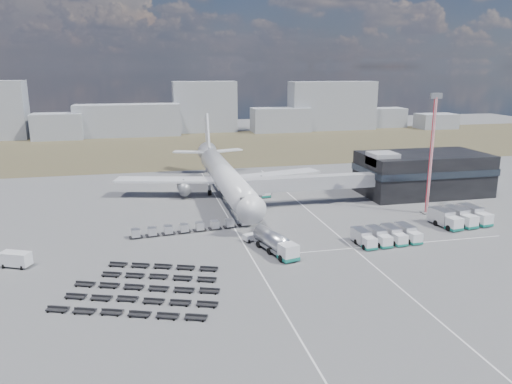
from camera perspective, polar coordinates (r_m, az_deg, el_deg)
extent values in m
plane|color=#565659|center=(90.46, -0.38, -5.50)|extent=(420.00, 420.00, 0.00)
cube|color=#433E28|center=(196.43, -7.37, 5.11)|extent=(420.00, 90.00, 0.01)
cube|color=silver|center=(94.71, -2.22, -4.60)|extent=(0.25, 110.00, 0.01)
cube|color=silver|center=(99.42, 8.05, -3.81)|extent=(0.25, 110.00, 0.01)
cube|color=silver|center=(91.98, 16.21, -5.75)|extent=(40.00, 0.25, 0.01)
cube|color=black|center=(128.62, 18.53, 2.00)|extent=(30.00, 16.00, 10.00)
cube|color=#262D38|center=(128.39, 18.57, 2.53)|extent=(30.40, 16.40, 1.60)
cube|color=#939399|center=(120.25, 14.28, 3.69)|extent=(6.00, 6.00, 3.00)
cube|color=#939399|center=(112.80, 6.35, 1.08)|extent=(29.80, 3.00, 3.00)
cube|color=#939399|center=(108.73, -0.25, 0.68)|extent=(4.00, 3.60, 3.40)
cylinder|color=slate|center=(110.15, 0.46, -0.51)|extent=(0.70, 0.70, 5.10)
cylinder|color=black|center=(110.70, 0.46, -1.57)|extent=(1.40, 0.90, 1.40)
cylinder|color=silver|center=(117.39, -3.56, 1.76)|extent=(5.60, 48.00, 5.60)
cone|color=silver|center=(92.11, -0.86, -1.68)|extent=(5.60, 5.00, 5.60)
cone|color=silver|center=(144.45, -5.38, 4.38)|extent=(5.60, 8.00, 5.60)
cube|color=black|center=(93.78, -1.11, -0.89)|extent=(2.20, 2.00, 0.80)
cube|color=silver|center=(121.21, -10.01, 1.38)|extent=(25.59, 11.38, 0.50)
cube|color=silver|center=(125.09, 1.96, 1.99)|extent=(25.59, 11.38, 0.50)
cylinder|color=slate|center=(119.85, -8.26, 0.47)|extent=(3.00, 5.00, 3.00)
cylinder|color=slate|center=(122.73, 0.61, 0.94)|extent=(3.00, 5.00, 3.00)
cube|color=silver|center=(145.75, -7.64, 4.57)|extent=(9.49, 5.63, 0.35)
cube|color=silver|center=(147.13, -3.36, 4.76)|extent=(9.49, 5.63, 0.35)
cube|color=silver|center=(146.55, -5.59, 6.77)|extent=(0.50, 9.06, 11.45)
cylinder|color=slate|center=(98.43, -1.52, -3.10)|extent=(0.50, 0.50, 2.50)
cylinder|color=slate|center=(121.72, -5.32, 0.21)|extent=(0.60, 0.60, 2.50)
cylinder|color=slate|center=(122.68, -2.36, 0.37)|extent=(0.60, 0.60, 2.50)
cylinder|color=black|center=(98.65, -1.51, -3.52)|extent=(0.50, 1.20, 1.20)
cube|color=#8D929A|center=(232.14, -21.69, 6.99)|extent=(20.81, 12.00, 11.09)
cube|color=#8D929A|center=(232.99, -14.44, 7.95)|extent=(46.11, 12.00, 14.19)
cube|color=#8D929A|center=(242.56, -5.89, 9.68)|extent=(29.65, 12.00, 23.74)
cube|color=#8D929A|center=(241.89, 2.84, 8.25)|extent=(27.70, 12.00, 11.34)
cube|color=#8D929A|center=(252.38, 8.68, 9.73)|extent=(42.51, 12.00, 23.42)
cube|color=#8D929A|center=(267.06, 13.17, 8.27)|extent=(33.37, 12.00, 9.67)
cube|color=#8D929A|center=(270.91, 19.88, 7.64)|extent=(19.02, 12.00, 7.34)
cube|color=silver|center=(80.64, 3.73, -6.82)|extent=(3.26, 3.26, 2.54)
cube|color=#136F5F|center=(81.00, 3.72, -7.48)|extent=(3.39, 3.39, 0.55)
cylinder|color=silver|center=(84.81, 1.80, -5.37)|extent=(4.86, 8.72, 2.76)
cube|color=slate|center=(85.24, 1.79, -6.17)|extent=(4.76, 8.69, 0.39)
cylinder|color=black|center=(84.00, 2.36, -6.69)|extent=(3.09, 1.93, 1.21)
cube|color=silver|center=(89.72, -0.53, -5.22)|extent=(3.24, 2.51, 1.33)
cube|color=silver|center=(86.87, -25.77, -6.97)|extent=(5.03, 3.78, 2.42)
cube|color=silver|center=(120.56, 0.67, 0.27)|extent=(3.18, 5.98, 2.65)
cube|color=#136F5F|center=(120.83, 0.67, -0.23)|extent=(3.29, 6.09, 0.43)
cube|color=silver|center=(87.71, 12.86, -5.72)|extent=(2.17, 2.09, 1.94)
cube|color=#136F5F|center=(87.96, 12.83, -6.18)|extent=(2.26, 2.18, 0.40)
cube|color=silver|center=(90.11, 11.90, -4.89)|extent=(2.42, 4.20, 2.29)
cube|color=silver|center=(89.20, 14.54, -5.49)|extent=(2.17, 2.09, 1.94)
cube|color=#136F5F|center=(89.45, 14.51, -5.94)|extent=(2.26, 2.18, 0.40)
cube|color=silver|center=(91.56, 13.55, -4.68)|extent=(2.42, 4.20, 2.29)
cube|color=silver|center=(90.76, 16.16, -5.25)|extent=(2.17, 2.09, 1.94)
cube|color=#136F5F|center=(91.00, 16.13, -5.70)|extent=(2.26, 2.18, 0.40)
cube|color=silver|center=(93.08, 15.14, -4.47)|extent=(2.42, 4.20, 2.29)
cube|color=silver|center=(92.39, 17.72, -5.03)|extent=(2.17, 2.09, 1.94)
cube|color=#136F5F|center=(92.63, 17.69, -5.46)|extent=(2.26, 2.18, 0.40)
cube|color=silver|center=(94.67, 16.68, -4.26)|extent=(2.42, 4.20, 2.29)
cube|color=silver|center=(102.29, 21.74, -3.37)|extent=(2.79, 2.70, 2.37)
cube|color=#136F5F|center=(102.55, 21.69, -3.86)|extent=(2.92, 2.83, 0.49)
cube|color=silver|center=(104.81, 20.38, -2.59)|extent=(3.27, 5.28, 2.80)
cube|color=silver|center=(104.75, 23.22, -3.12)|extent=(2.79, 2.70, 2.37)
cube|color=#136F5F|center=(105.01, 23.17, -3.60)|extent=(2.92, 2.83, 0.49)
cube|color=silver|center=(107.22, 21.85, -2.36)|extent=(3.27, 5.28, 2.80)
cube|color=silver|center=(107.29, 24.63, -2.87)|extent=(2.79, 2.70, 2.37)
cube|color=#136F5F|center=(107.54, 24.58, -3.34)|extent=(2.92, 2.83, 0.49)
cube|color=silver|center=(109.70, 23.26, -2.14)|extent=(3.27, 5.28, 2.80)
cube|color=black|center=(93.74, -13.57, -5.02)|extent=(2.59, 1.79, 0.17)
cube|color=silver|center=(93.49, -13.60, -4.56)|extent=(1.67, 1.67, 1.40)
cube|color=black|center=(94.08, -11.76, -4.85)|extent=(2.59, 1.79, 0.17)
cube|color=silver|center=(93.83, -11.79, -4.39)|extent=(1.67, 1.67, 1.40)
cube|color=black|center=(94.51, -9.97, -4.67)|extent=(2.59, 1.79, 0.17)
cube|color=silver|center=(94.26, -9.99, -4.22)|extent=(1.67, 1.67, 1.40)
cube|color=black|center=(95.03, -8.20, -4.50)|extent=(2.59, 1.79, 0.17)
cube|color=silver|center=(94.78, -8.22, -4.04)|extent=(1.67, 1.67, 1.40)
cube|color=black|center=(95.65, -6.45, -4.32)|extent=(2.59, 1.79, 0.17)
cube|color=silver|center=(95.40, -6.46, -3.86)|extent=(1.67, 1.67, 1.40)
cube|color=black|center=(96.35, -4.73, -4.13)|extent=(2.59, 1.79, 0.17)
cube|color=silver|center=(96.10, -4.73, -3.69)|extent=(1.67, 1.67, 1.40)
cube|color=black|center=(97.13, -3.03, -3.95)|extent=(2.59, 1.79, 0.17)
cube|color=silver|center=(96.89, -3.03, -3.51)|extent=(1.67, 1.67, 1.40)
cube|color=black|center=(98.00, -1.36, -3.77)|extent=(2.59, 1.79, 0.17)
cube|color=silver|center=(97.76, -1.36, -3.33)|extent=(1.67, 1.67, 1.40)
cube|color=black|center=(66.65, -14.66, -13.18)|extent=(20.97, 8.82, 0.66)
cube|color=black|center=(69.82, -13.49, -11.80)|extent=(20.97, 8.82, 0.66)
cube|color=black|center=(73.05, -12.42, -10.53)|extent=(20.97, 8.82, 0.66)
cube|color=black|center=(76.33, -11.46, -9.37)|extent=(17.56, 7.56, 0.66)
cube|color=black|center=(79.67, -10.58, -8.30)|extent=(17.56, 7.56, 0.66)
cylinder|color=red|center=(109.83, 19.36, 3.80)|extent=(0.68, 0.68, 24.41)
cube|color=slate|center=(108.47, 19.90, 10.30)|extent=(2.40, 0.89, 1.17)
cube|color=#565659|center=(112.46, 18.86, -2.25)|extent=(1.95, 1.95, 0.29)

